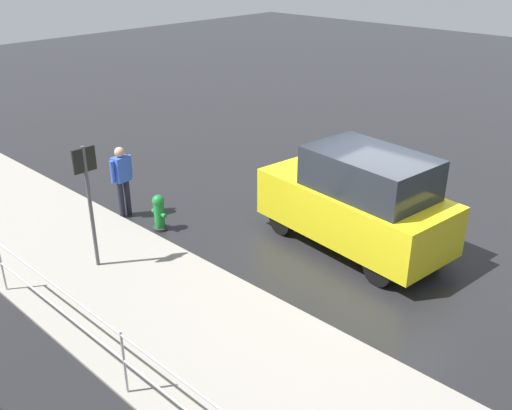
{
  "coord_description": "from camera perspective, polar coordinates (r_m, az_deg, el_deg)",
  "views": [
    {
      "loc": [
        -5.0,
        8.82,
        5.61
      ],
      "look_at": [
        1.99,
        1.45,
        0.9
      ],
      "focal_mm": 40.0,
      "sensor_mm": 36.0,
      "label": 1
    }
  ],
  "objects": [
    {
      "name": "ground_plane",
      "position": [
        11.58,
        12.19,
        -4.71
      ],
      "size": [
        60.0,
        60.0,
        0.0
      ],
      "primitive_type": "plane",
      "color": "black"
    },
    {
      "name": "sign_post",
      "position": [
        10.6,
        -16.43,
        1.44
      ],
      "size": [
        0.07,
        0.44,
        2.4
      ],
      "color": "#4C4C51",
      "rests_on": "ground"
    },
    {
      "name": "kerb_strip",
      "position": [
        8.81,
        -3.04,
        -14.57
      ],
      "size": [
        24.0,
        3.2,
        0.04
      ],
      "primitive_type": "cube",
      "color": "gray",
      "rests_on": "ground"
    },
    {
      "name": "pedestrian",
      "position": [
        12.78,
        -13.26,
        2.84
      ],
      "size": [
        0.27,
        0.57,
        1.62
      ],
      "color": "blue",
      "rests_on": "ground"
    },
    {
      "name": "moving_hatchback",
      "position": [
        11.27,
        10.15,
        0.45
      ],
      "size": [
        4.07,
        2.14,
        2.06
      ],
      "color": "yellow",
      "rests_on": "ground"
    },
    {
      "name": "fire_hydrant",
      "position": [
        12.22,
        -9.67,
        -0.75
      ],
      "size": [
        0.42,
        0.31,
        0.8
      ],
      "color": "#197A2D",
      "rests_on": "ground"
    }
  ]
}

